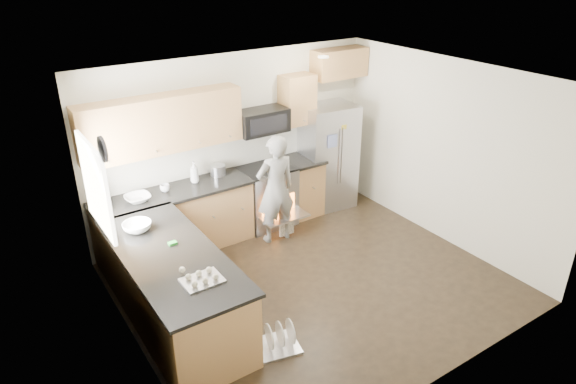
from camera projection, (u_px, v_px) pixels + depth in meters
ground at (314, 283)px, 6.58m from camera, size 4.50×4.50×0.00m
room_shell at (313, 162)px, 5.85m from camera, size 4.54×4.04×2.62m
back_cabinet_run at (207, 178)px, 7.18m from camera, size 4.45×0.64×2.50m
peninsula at (174, 289)px, 5.69m from camera, size 0.96×2.36×1.03m
stove_range at (267, 183)px, 7.73m from camera, size 0.76×0.97×1.79m
refrigerator at (327, 157)px, 8.24m from camera, size 0.89×0.72×1.69m
person at (276, 189)px, 7.23m from camera, size 0.61×0.43×1.61m
dish_rack at (275, 342)px, 5.47m from camera, size 0.58×0.51×0.31m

